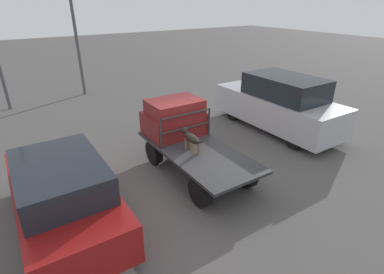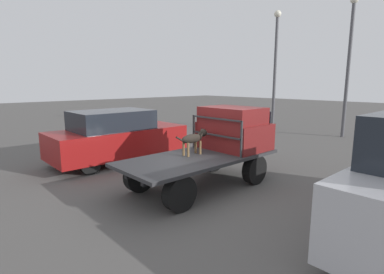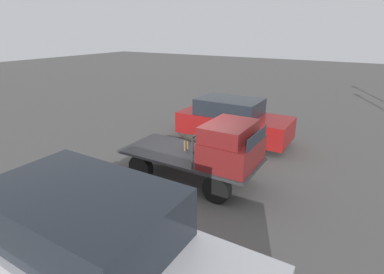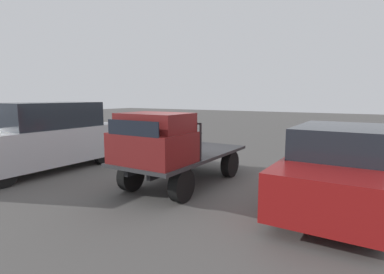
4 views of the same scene
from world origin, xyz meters
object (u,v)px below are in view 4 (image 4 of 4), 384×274
flatbed_truck (184,162)px  parked_sedan (338,167)px  dog (190,139)px  parked_pickup_far (45,138)px

flatbed_truck → parked_sedan: parked_sedan is taller
dog → parked_sedan: 3.53m
flatbed_truck → dog: 0.67m
parked_sedan → parked_pickup_far: size_ratio=0.85×
parked_sedan → parked_pickup_far: (1.35, -8.28, 0.19)m
flatbed_truck → parked_pickup_far: size_ratio=0.78×
flatbed_truck → parked_sedan: size_ratio=0.93×
flatbed_truck → dog: (0.03, 0.20, 0.64)m
parked_pickup_far → flatbed_truck: bearing=107.3°
parked_sedan → parked_pickup_far: 8.39m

